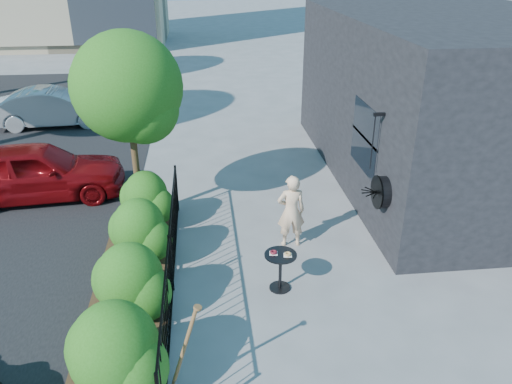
{
  "coord_description": "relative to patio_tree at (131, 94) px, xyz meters",
  "views": [
    {
      "loc": [
        -0.86,
        -7.18,
        5.27
      ],
      "look_at": [
        0.09,
        1.27,
        1.2
      ],
      "focal_mm": 35.0,
      "sensor_mm": 36.0,
      "label": 1
    }
  ],
  "objects": [
    {
      "name": "ground",
      "position": [
        2.24,
        -2.76,
        -2.76
      ],
      "size": [
        120.0,
        120.0,
        0.0
      ],
      "primitive_type": "plane",
      "color": "gray",
      "rests_on": "ground"
    },
    {
      "name": "shop_building",
      "position": [
        7.73,
        1.74,
        -0.76
      ],
      "size": [
        6.22,
        9.0,
        4.0
      ],
      "color": "black",
      "rests_on": "ground"
    },
    {
      "name": "fence",
      "position": [
        0.74,
        -2.76,
        -2.2
      ],
      "size": [
        0.05,
        6.05,
        1.1
      ],
      "color": "black",
      "rests_on": "ground"
    },
    {
      "name": "planting_bed",
      "position": [
        0.04,
        -2.76,
        -2.72
      ],
      "size": [
        1.3,
        6.0,
        0.08
      ],
      "primitive_type": "cube",
      "color": "#382616",
      "rests_on": "ground"
    },
    {
      "name": "shrubs",
      "position": [
        0.14,
        -2.66,
        -2.06
      ],
      "size": [
        1.1,
        5.6,
        1.24
      ],
      "color": "#266316",
      "rests_on": "ground"
    },
    {
      "name": "patio_tree",
      "position": [
        0.0,
        0.0,
        0.0
      ],
      "size": [
        2.2,
        2.2,
        3.94
      ],
      "color": "#3F2B19",
      "rests_on": "ground"
    },
    {
      "name": "cafe_table",
      "position": [
        2.58,
        -2.91,
        -2.28
      ],
      "size": [
        0.55,
        0.55,
        0.74
      ],
      "rotation": [
        0.0,
        0.0,
        -0.15
      ],
      "color": "black",
      "rests_on": "ground"
    },
    {
      "name": "woman",
      "position": [
        3.01,
        -1.49,
        -2.01
      ],
      "size": [
        0.55,
        0.36,
        1.5
      ],
      "primitive_type": "imported",
      "rotation": [
        0.0,
        0.0,
        3.15
      ],
      "color": "beige",
      "rests_on": "ground"
    },
    {
      "name": "shovel",
      "position": [
        0.98,
        -5.03,
        -2.13
      ],
      "size": [
        0.49,
        0.19,
        1.45
      ],
      "color": "brown",
      "rests_on": "ground"
    },
    {
      "name": "car_red",
      "position": [
        -2.55,
        1.28,
        -2.08
      ],
      "size": [
        4.11,
        1.95,
        1.36
      ],
      "primitive_type": "imported",
      "rotation": [
        0.0,
        0.0,
        1.66
      ],
      "color": "maroon",
      "rests_on": "ground"
    },
    {
      "name": "car_silver",
      "position": [
        -3.53,
        6.95,
        -2.13
      ],
      "size": [
        3.92,
        1.61,
        1.26
      ],
      "primitive_type": "imported",
      "rotation": [
        0.0,
        0.0,
        1.64
      ],
      "color": "#A9A9AE",
      "rests_on": "ground"
    }
  ]
}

